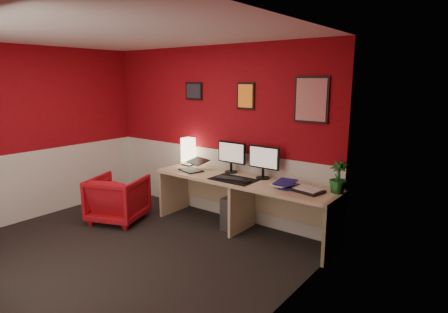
# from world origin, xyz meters

# --- Properties ---
(ground) EXTENTS (4.00, 3.50, 0.01)m
(ground) POSITION_xyz_m (0.00, 0.00, 0.00)
(ground) COLOR black
(ground) RESTS_ON ground
(ceiling) EXTENTS (4.00, 3.50, 0.01)m
(ceiling) POSITION_xyz_m (0.00, 0.00, 2.50)
(ceiling) COLOR white
(ceiling) RESTS_ON ground
(wall_back) EXTENTS (4.00, 0.01, 2.50)m
(wall_back) POSITION_xyz_m (0.00, 1.75, 1.25)
(wall_back) COLOR maroon
(wall_back) RESTS_ON ground
(wall_left) EXTENTS (0.01, 3.50, 2.50)m
(wall_left) POSITION_xyz_m (-2.00, 0.00, 1.25)
(wall_left) COLOR maroon
(wall_left) RESTS_ON ground
(wall_right) EXTENTS (0.01, 3.50, 2.50)m
(wall_right) POSITION_xyz_m (2.00, 0.00, 1.25)
(wall_right) COLOR maroon
(wall_right) RESTS_ON ground
(wainscot_back) EXTENTS (4.00, 0.01, 1.00)m
(wainscot_back) POSITION_xyz_m (0.00, 1.75, 0.50)
(wainscot_back) COLOR silver
(wainscot_back) RESTS_ON ground
(wainscot_left) EXTENTS (0.01, 3.50, 1.00)m
(wainscot_left) POSITION_xyz_m (-2.00, 0.00, 0.50)
(wainscot_left) COLOR silver
(wainscot_left) RESTS_ON ground
(wainscot_right) EXTENTS (0.01, 3.50, 1.00)m
(wainscot_right) POSITION_xyz_m (2.00, 0.00, 0.50)
(wainscot_right) COLOR silver
(wainscot_right) RESTS_ON ground
(desk) EXTENTS (2.60, 0.65, 0.73)m
(desk) POSITION_xyz_m (0.75, 1.41, 0.36)
(desk) COLOR tan
(desk) RESTS_ON ground
(shoji_lamp) EXTENTS (0.16, 0.16, 0.40)m
(shoji_lamp) POSITION_xyz_m (-0.38, 1.59, 0.93)
(shoji_lamp) COLOR #FFE5B2
(shoji_lamp) RESTS_ON desk
(laptop) EXTENTS (0.38, 0.31, 0.22)m
(laptop) POSITION_xyz_m (-0.09, 1.33, 0.84)
(laptop) COLOR black
(laptop) RESTS_ON desk
(monitor_left) EXTENTS (0.45, 0.06, 0.58)m
(monitor_left) POSITION_xyz_m (0.41, 1.61, 1.02)
(monitor_left) COLOR black
(monitor_left) RESTS_ON desk
(monitor_right) EXTENTS (0.45, 0.06, 0.58)m
(monitor_right) POSITION_xyz_m (0.95, 1.60, 1.02)
(monitor_right) COLOR black
(monitor_right) RESTS_ON desk
(desk_mat) EXTENTS (0.60, 0.38, 0.01)m
(desk_mat) POSITION_xyz_m (0.67, 1.31, 0.73)
(desk_mat) COLOR black
(desk_mat) RESTS_ON desk
(keyboard) EXTENTS (0.44, 0.23, 0.02)m
(keyboard) POSITION_xyz_m (0.65, 1.30, 0.74)
(keyboard) COLOR black
(keyboard) RESTS_ON desk_mat
(mouse) EXTENTS (0.07, 0.10, 0.03)m
(mouse) POSITION_xyz_m (0.91, 1.27, 0.75)
(mouse) COLOR black
(mouse) RESTS_ON desk_mat
(book_bottom) EXTENTS (0.26, 0.31, 0.03)m
(book_bottom) POSITION_xyz_m (1.33, 1.40, 0.74)
(book_bottom) COLOR navy
(book_bottom) RESTS_ON desk
(book_middle) EXTENTS (0.26, 0.32, 0.02)m
(book_middle) POSITION_xyz_m (1.27, 1.42, 0.77)
(book_middle) COLOR silver
(book_middle) RESTS_ON book_bottom
(book_top) EXTENTS (0.27, 0.34, 0.03)m
(book_top) POSITION_xyz_m (1.27, 1.39, 0.79)
(book_top) COLOR navy
(book_top) RESTS_ON book_middle
(zen_tray) EXTENTS (0.39, 0.31, 0.03)m
(zen_tray) POSITION_xyz_m (1.68, 1.41, 0.74)
(zen_tray) COLOR black
(zen_tray) RESTS_ON desk
(potted_plant) EXTENTS (0.21, 0.21, 0.37)m
(potted_plant) POSITION_xyz_m (1.97, 1.59, 0.91)
(potted_plant) COLOR #19591E
(potted_plant) RESTS_ON desk
(pc_tower) EXTENTS (0.21, 0.46, 0.45)m
(pc_tower) POSITION_xyz_m (0.60, 1.47, 0.23)
(pc_tower) COLOR #99999E
(pc_tower) RESTS_ON ground
(armchair) EXTENTS (0.92, 0.93, 0.66)m
(armchair) POSITION_xyz_m (-0.90, 0.65, 0.33)
(armchair) COLOR #A7111A
(armchair) RESTS_ON ground
(art_left) EXTENTS (0.32, 0.02, 0.26)m
(art_left) POSITION_xyz_m (-0.37, 1.74, 1.85)
(art_left) COLOR black
(art_left) RESTS_ON wall_back
(art_center) EXTENTS (0.28, 0.02, 0.36)m
(art_center) POSITION_xyz_m (0.57, 1.74, 1.80)
(art_center) COLOR orange
(art_center) RESTS_ON wall_back
(art_right) EXTENTS (0.44, 0.02, 0.56)m
(art_right) POSITION_xyz_m (1.53, 1.74, 1.78)
(art_right) COLOR red
(art_right) RESTS_ON wall_back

